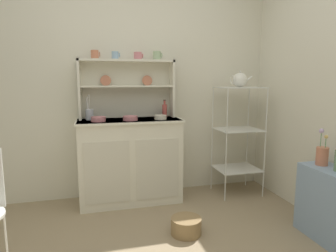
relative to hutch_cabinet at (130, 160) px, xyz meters
name	(u,v)px	position (x,y,z in m)	size (l,w,h in m)	color
wall_back	(128,84)	(0.03, 0.26, 0.79)	(3.84, 0.05, 2.50)	silver
hutch_cabinet	(130,160)	(0.00, 0.00, 0.00)	(1.08, 0.45, 0.89)	silver
hutch_shelf_unit	(127,84)	(0.00, 0.16, 0.80)	(1.01, 0.18, 0.62)	silver
bakers_rack	(238,128)	(1.21, -0.07, 0.30)	(0.48, 0.40, 1.22)	silver
side_shelf_blue	(330,204)	(1.47, -1.17, -0.16)	(0.28, 0.48, 0.59)	#849EBC
floor_basket	(186,226)	(0.36, -0.81, -0.38)	(0.26, 0.26, 0.14)	#93754C
cup_terracotta_0	(95,55)	(-0.32, 0.12, 1.09)	(0.09, 0.08, 0.09)	#C67556
cup_sky_1	(115,55)	(-0.12, 0.12, 1.09)	(0.08, 0.07, 0.08)	#8EB2D1
cup_rose_2	(138,56)	(0.12, 0.12, 1.09)	(0.10, 0.08, 0.08)	#D17A84
cup_sage_3	(157,56)	(0.32, 0.12, 1.09)	(0.10, 0.08, 0.09)	#9EB78E
bowl_mixing_large	(98,119)	(-0.31, -0.07, 0.46)	(0.14, 0.14, 0.05)	#D17A84
bowl_floral_medium	(130,118)	(0.00, -0.07, 0.45)	(0.15, 0.15, 0.05)	#D17A84
bowl_cream_small	(160,117)	(0.31, -0.07, 0.45)	(0.13, 0.13, 0.05)	silver
jam_bottle	(165,110)	(0.40, 0.09, 0.51)	(0.05, 0.05, 0.19)	#B74C47
utensil_jar	(89,114)	(-0.40, 0.08, 0.49)	(0.08, 0.08, 0.25)	#B2B7C6
porcelain_teapot	(240,80)	(1.21, -0.07, 0.84)	(0.25, 0.16, 0.18)	white
flower_vase	(322,155)	(1.47, -1.05, 0.22)	(0.10, 0.10, 0.31)	#C67556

